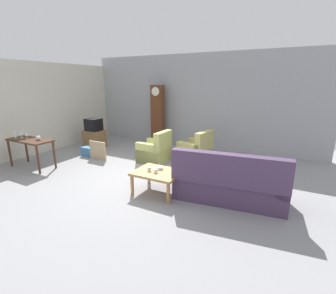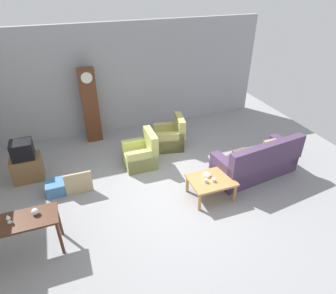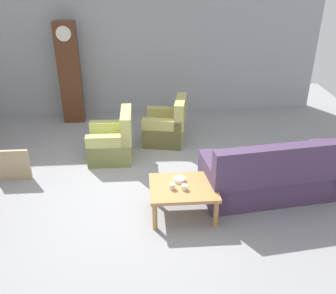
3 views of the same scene
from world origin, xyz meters
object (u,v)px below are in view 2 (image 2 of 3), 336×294
Objects in this scene: cup_cream_tall at (206,181)px; cup_blue_rimmed at (223,168)px; armchair_olive_far at (170,137)px; framed_picture_leaning at (79,183)px; glass_dome_cloche at (35,212)px; couch_floral at (256,163)px; armchair_olive_near at (141,155)px; coffee_table_wood at (211,182)px; console_table_dark at (19,226)px; tv_stand_cabinet at (28,168)px; grandfather_clock at (90,106)px; cup_white_porcelain at (213,180)px; bowl_white_stacked at (207,175)px; storage_box_blue at (56,187)px; wine_glass_short at (8,218)px; tv_crt at (22,150)px.

cup_blue_rimmed is at bearing 27.03° from cup_cream_tall.
armchair_olive_far reaches higher than framed_picture_leaning.
armchair_olive_far reaches higher than glass_dome_cloche.
couch_floral is 25.27× the size of cup_blue_rimmed.
glass_dome_cloche is at bearing -120.51° from framed_picture_leaning.
armchair_olive_near reaches higher than coffee_table_wood.
armchair_olive_far is 4.55m from console_table_dark.
console_table_dark is 1.91× the size of tv_stand_cabinet.
grandfather_clock is at bearing 148.96° from armchair_olive_far.
console_table_dark is 3.81m from cup_white_porcelain.
glass_dome_cloche is 3.36m from cup_cream_tall.
grandfather_clock reaches higher than glass_dome_cloche.
cup_blue_rimmed is 0.52× the size of bowl_white_stacked.
storage_box_blue is 3.56m from cup_white_porcelain.
wine_glass_short is at bearing -116.13° from grandfather_clock.
glass_dome_cloche is (0.32, -2.31, 0.54)m from tv_stand_cabinet.
bowl_white_stacked is (3.75, 0.39, -0.17)m from console_table_dark.
tv_stand_cabinet is at bearing 97.96° from glass_dome_cloche.
coffee_table_wood is at bearing -88.16° from armchair_olive_far.
couch_floral reaches higher than glass_dome_cloche.
cup_blue_rimmed is (3.65, -1.09, 0.37)m from storage_box_blue.
wine_glass_short is at bearing -144.61° from armchair_olive_near.
tv_crt is at bearing 150.20° from cup_white_porcelain.
storage_box_blue is 2.52× the size of wine_glass_short.
tv_crt is at bearing 161.23° from couch_floral.
glass_dome_cloche is 1.40× the size of cup_blue_rimmed.
cup_white_porcelain is at bearing -29.80° from tv_crt.
coffee_table_wood is 3.52m from storage_box_blue.
tv_stand_cabinet is (-2.72, 0.37, -0.00)m from armchair_olive_near.
tv_crt is 3.95× the size of glass_dome_cloche.
cup_blue_rimmed reaches higher than cup_white_porcelain.
bowl_white_stacked is (0.12, 0.19, -0.01)m from cup_cream_tall.
grandfather_clock is at bearing 120.64° from bowl_white_stacked.
armchair_olive_near is at bearing 122.45° from coffee_table_wood.
storage_box_blue is 1.70m from glass_dome_cloche.
cup_blue_rimmed is at bearing 38.31° from cup_white_porcelain.
cup_cream_tall is (-0.57, -0.29, -0.00)m from cup_blue_rimmed.
wine_glass_short reaches higher than armchair_olive_far.
framed_picture_leaning is 3.27m from cup_blue_rimmed.
coffee_table_wood is at bearing -22.18° from framed_picture_leaning.
console_table_dark is at bearing -143.52° from armchair_olive_near.
coffee_table_wood is 2.23× the size of storage_box_blue.
storage_box_blue is at bearing -53.38° from tv_crt.
tv_stand_cabinet is 0.99m from storage_box_blue.
tv_stand_cabinet is (-0.03, 2.36, -0.36)m from console_table_dark.
glass_dome_cloche is at bearing -174.53° from bowl_white_stacked.
armchair_olive_near is 2.06m from coffee_table_wood.
storage_box_blue is 5.27× the size of cup_cream_tall.
tv_crt reaches higher than cup_blue_rimmed.
cup_cream_tall is at bearing -92.15° from armchair_olive_far.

